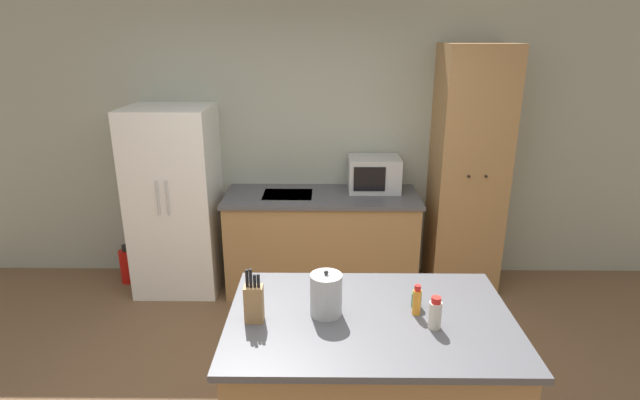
# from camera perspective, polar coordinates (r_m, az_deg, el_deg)

# --- Properties ---
(wall_back) EXTENTS (7.20, 0.06, 2.60)m
(wall_back) POSITION_cam_1_polar(r_m,az_deg,el_deg) (4.75, -0.71, 6.43)
(wall_back) COLOR #9EA393
(wall_back) RESTS_ON ground_plane
(refrigerator) EXTENTS (0.74, 0.68, 1.70)m
(refrigerator) POSITION_cam_1_polar(r_m,az_deg,el_deg) (4.72, -16.15, -0.06)
(refrigerator) COLOR white
(refrigerator) RESTS_ON ground_plane
(back_counter) EXTENTS (1.75, 0.70, 0.91)m
(back_counter) POSITION_cam_1_polar(r_m,az_deg,el_deg) (4.66, 0.18, -4.68)
(back_counter) COLOR #9E7547
(back_counter) RESTS_ON ground_plane
(pantry_cabinet) EXTENTS (0.60, 0.58, 2.22)m
(pantry_cabinet) POSITION_cam_1_polar(r_m,az_deg,el_deg) (4.67, 16.51, 3.05)
(pantry_cabinet) COLOR #9E7547
(pantry_cabinet) RESTS_ON ground_plane
(kitchen_island) EXTENTS (1.44, 0.95, 0.94)m
(kitchen_island) POSITION_cam_1_polar(r_m,az_deg,el_deg) (2.87, 5.47, -21.06)
(kitchen_island) COLOR #9E7547
(kitchen_island) RESTS_ON ground_plane
(microwave) EXTENTS (0.47, 0.36, 0.31)m
(microwave) POSITION_cam_1_polar(r_m,az_deg,el_deg) (4.61, 6.18, 2.99)
(microwave) COLOR #B2B5B7
(microwave) RESTS_ON back_counter
(knife_block) EXTENTS (0.09, 0.07, 0.29)m
(knife_block) POSITION_cam_1_polar(r_m,az_deg,el_deg) (2.51, -7.57, -11.51)
(knife_block) COLOR #9E7547
(knife_block) RESTS_ON kitchen_island
(spice_bottle_tall_dark) EXTENTS (0.04, 0.04, 0.16)m
(spice_bottle_tall_dark) POSITION_cam_1_polar(r_m,az_deg,el_deg) (2.61, 11.01, -11.22)
(spice_bottle_tall_dark) COLOR orange
(spice_bottle_tall_dark) RESTS_ON kitchen_island
(spice_bottle_short_red) EXTENTS (0.06, 0.06, 0.16)m
(spice_bottle_short_red) POSITION_cam_1_polar(r_m,az_deg,el_deg) (2.52, 13.02, -12.53)
(spice_bottle_short_red) COLOR beige
(spice_bottle_short_red) RESTS_ON kitchen_island
(spice_bottle_amber_oil) EXTENTS (0.05, 0.05, 0.10)m
(spice_bottle_amber_oil) POSITION_cam_1_polar(r_m,az_deg,el_deg) (2.68, 10.97, -11.06)
(spice_bottle_amber_oil) COLOR #337033
(spice_bottle_amber_oil) RESTS_ON kitchen_island
(kettle) EXTENTS (0.16, 0.16, 0.24)m
(kettle) POSITION_cam_1_polar(r_m,az_deg,el_deg) (2.54, 0.70, -10.75)
(kettle) COLOR #B2B5B7
(kettle) RESTS_ON kitchen_island
(fire_extinguisher) EXTENTS (0.14, 0.14, 0.38)m
(fire_extinguisher) POSITION_cam_1_polar(r_m,az_deg,el_deg) (5.19, -21.16, -7.00)
(fire_extinguisher) COLOR red
(fire_extinguisher) RESTS_ON ground_plane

